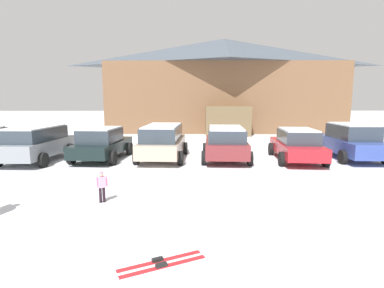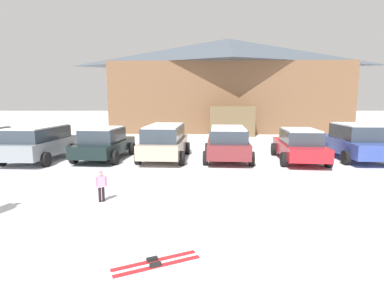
% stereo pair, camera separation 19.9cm
% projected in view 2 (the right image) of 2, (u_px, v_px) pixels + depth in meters
% --- Properties ---
extents(ski_lodge, '(21.74, 10.38, 8.63)m').
position_uv_depth(ski_lodge, '(226.00, 85.00, 28.69)').
color(ski_lodge, brown).
rests_on(ski_lodge, ground).
extents(parked_grey_wagon, '(2.46, 4.38, 1.66)m').
position_uv_depth(parked_grey_wagon, '(38.00, 142.00, 14.26)').
color(parked_grey_wagon, gray).
rests_on(parked_grey_wagon, ground).
extents(parked_black_sedan, '(2.48, 4.30, 1.57)m').
position_uv_depth(parked_black_sedan, '(103.00, 143.00, 14.65)').
color(parked_black_sedan, black).
rests_on(parked_black_sedan, ground).
extents(parked_beige_suv, '(2.46, 4.65, 1.68)m').
position_uv_depth(parked_beige_suv, '(164.00, 141.00, 14.68)').
color(parked_beige_suv, tan).
rests_on(parked_beige_suv, ground).
extents(parked_maroon_van, '(2.51, 4.17, 1.60)m').
position_uv_depth(parked_maroon_van, '(227.00, 142.00, 14.41)').
color(parked_maroon_van, maroon).
rests_on(parked_maroon_van, ground).
extents(parked_red_sedan, '(2.46, 4.59, 1.54)m').
position_uv_depth(parked_red_sedan, '(298.00, 145.00, 14.18)').
color(parked_red_sedan, red).
rests_on(parked_red_sedan, ground).
extents(parked_blue_hatchback, '(2.32, 4.86, 1.75)m').
position_uv_depth(parked_blue_hatchback, '(352.00, 141.00, 14.73)').
color(parked_blue_hatchback, '#324798').
rests_on(parked_blue_hatchback, ground).
extents(skier_child_in_pink_snowsuit, '(0.30, 0.21, 0.89)m').
position_uv_depth(skier_child_in_pink_snowsuit, '(100.00, 185.00, 8.47)').
color(skier_child_in_pink_snowsuit, black).
rests_on(skier_child_in_pink_snowsuit, ground).
extents(pair_of_skis, '(1.55, 0.92, 0.08)m').
position_uv_depth(pair_of_skis, '(155.00, 263.00, 5.29)').
color(pair_of_skis, red).
rests_on(pair_of_skis, ground).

